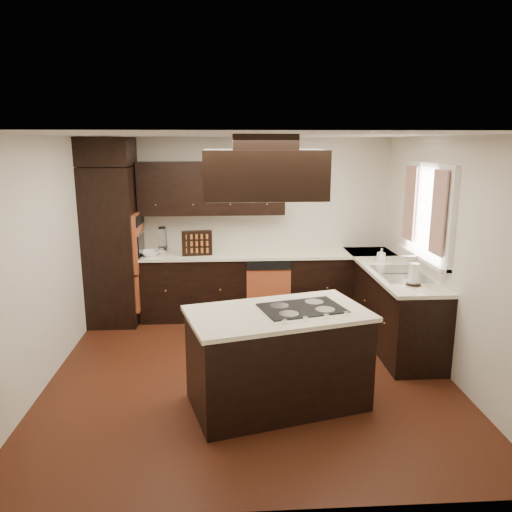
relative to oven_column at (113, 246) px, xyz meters
name	(u,v)px	position (x,y,z in m)	size (l,w,h in m)	color
floor	(250,372)	(1.78, -1.71, -1.07)	(4.20, 4.20, 0.02)	#592915
ceiling	(250,134)	(1.78, -1.71, 1.45)	(4.20, 4.20, 0.02)	silver
wall_back	(243,226)	(1.78, 0.40, 0.19)	(4.20, 0.02, 2.50)	beige
wall_front	(267,338)	(1.78, -3.81, 0.19)	(4.20, 0.02, 2.50)	beige
wall_left	(40,263)	(-0.33, -1.71, 0.19)	(0.02, 4.20, 2.50)	beige
wall_right	(449,257)	(3.88, -1.71, 0.19)	(0.02, 4.20, 2.50)	beige
oven_column	(113,246)	(0.00, 0.00, 0.00)	(0.65, 0.75, 2.12)	black
wall_oven_face	(139,241)	(0.35, 0.00, 0.06)	(0.05, 0.62, 0.78)	#C25A30
base_cabinets_back	(246,286)	(1.81, 0.09, -0.62)	(2.93, 0.60, 0.88)	black
base_cabinets_right	(389,304)	(3.58, -0.80, -0.62)	(0.60, 2.40, 0.88)	black
countertop_back	(246,255)	(1.81, 0.08, -0.16)	(2.93, 0.63, 0.04)	white
countertop_right	(390,268)	(3.56, -0.80, -0.16)	(0.63, 2.40, 0.04)	white
upper_cabinets	(212,188)	(1.34, 0.23, 0.75)	(2.00, 0.34, 0.72)	black
dishwasher_front	(269,295)	(2.10, -0.20, -0.66)	(0.60, 0.05, 0.72)	#C25A30
window_frame	(428,212)	(3.85, -1.16, 0.59)	(0.06, 1.32, 1.12)	white
window_pane	(430,212)	(3.87, -1.16, 0.59)	(0.00, 1.20, 1.00)	white
curtain_left	(439,213)	(3.79, -1.57, 0.64)	(0.02, 0.34, 0.90)	beige
curtain_right	(410,203)	(3.79, -0.74, 0.64)	(0.02, 0.34, 0.90)	beige
sink_rim	(401,274)	(3.58, -1.16, -0.14)	(0.52, 0.84, 0.01)	silver
island	(278,360)	(2.00, -2.38, -0.62)	(1.57, 0.86, 0.88)	black
island_top	(278,314)	(2.00, -2.38, -0.16)	(1.63, 0.92, 0.04)	white
cooktop	(302,308)	(2.23, -2.32, -0.13)	(0.74, 0.50, 0.01)	black
range_hood	(264,174)	(1.88, -2.25, 1.10)	(1.05, 0.72, 0.42)	black
hood_duct	(264,142)	(1.88, -2.25, 1.38)	(0.55, 0.50, 0.13)	black
blender_base	(163,251)	(0.66, 0.09, -0.09)	(0.15, 0.15, 0.10)	silver
blender_pitcher	(162,238)	(0.66, 0.09, 0.09)	(0.13, 0.13, 0.26)	silver
spice_rack	(197,243)	(1.14, -0.01, 0.03)	(0.41, 0.10, 0.34)	black
mixing_bowl	(150,253)	(0.49, 0.01, -0.11)	(0.27, 0.27, 0.07)	white
soap_bottle	(381,255)	(3.54, -0.50, -0.05)	(0.08, 0.08, 0.17)	white
paper_towel	(414,274)	(3.55, -1.62, -0.02)	(0.11, 0.11, 0.24)	white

